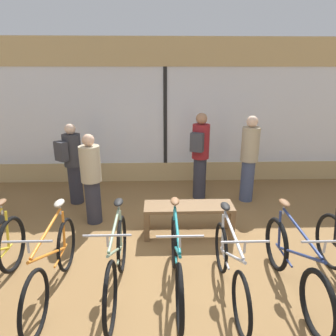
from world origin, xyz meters
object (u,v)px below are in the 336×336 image
bicycle_center (176,262)px  customer_near_rack (72,162)px  bicycle_right (294,267)px  bicycle_center_left (117,263)px  customer_near_bench (249,157)px  bicycle_center_right (230,267)px  display_bench (189,211)px  customer_mid_floor (200,154)px  customer_by_window (91,178)px  bicycle_left (53,266)px

bicycle_center → customer_near_rack: bearing=125.9°
customer_near_rack → bicycle_right: bearing=-40.0°
bicycle_center_left → customer_near_bench: bearing=49.0°
customer_near_rack → customer_near_bench: (3.42, 0.02, 0.05)m
bicycle_center_right → display_bench: size_ratio=1.17×
bicycle_center_left → customer_mid_floor: size_ratio=0.98×
display_bench → customer_near_bench: size_ratio=0.82×
customer_by_window → bicycle_left: bearing=-93.1°
bicycle_center → bicycle_right: size_ratio=0.98×
bicycle_center_right → display_bench: 1.42m
bicycle_center_right → customer_near_rack: 3.65m
bicycle_center → customer_by_window: size_ratio=1.11×
bicycle_center_left → bicycle_right: bearing=-2.6°
bicycle_left → customer_near_rack: (-0.43, 2.59, 0.46)m
bicycle_center_left → bicycle_right: (2.04, -0.09, -0.02)m
bicycle_center_right → customer_near_bench: bearing=70.2°
bicycle_center_right → display_bench: (-0.34, 1.38, 0.04)m
bicycle_left → customer_near_rack: 2.67m
bicycle_center → bicycle_right: bearing=-5.0°
customer_mid_floor → customer_near_bench: customer_mid_floor is taller
bicycle_right → customer_near_rack: bearing=140.0°
bicycle_center → customer_mid_floor: size_ratio=0.99×
bicycle_left → bicycle_center_left: bearing=0.4°
display_bench → customer_near_rack: (-2.12, 1.28, 0.44)m
bicycle_left → display_bench: size_ratio=1.26×
bicycle_center_right → bicycle_left: bearing=178.1°
bicycle_left → bicycle_center_right: bearing=-1.9°
bicycle_center_right → customer_by_window: 2.71m
bicycle_left → bicycle_center_right: (2.03, -0.07, -0.02)m
bicycle_center → customer_near_rack: (-1.85, 2.56, 0.47)m
bicycle_center_right → customer_near_rack: size_ratio=1.04×
bicycle_left → bicycle_center: bearing=1.2°
bicycle_left → customer_mid_floor: (2.05, 2.76, 0.55)m
bicycle_center → customer_mid_floor: 2.86m
display_bench → customer_near_bench: (1.30, 1.30, 0.49)m
customer_near_bench → bicycle_center_left: bearing=-131.0°
bicycle_left → customer_near_bench: 4.00m
customer_near_rack → customer_mid_floor: size_ratio=0.91×
customer_near_rack → customer_by_window: customer_near_rack is taller
bicycle_left → customer_mid_floor: customer_mid_floor is taller
bicycle_left → bicycle_right: same height
bicycle_center_left → customer_mid_floor: customer_mid_floor is taller
customer_mid_floor → bicycle_left: bearing=-126.6°
bicycle_center_left → bicycle_right: bicycle_center_left is taller
bicycle_center_left → customer_mid_floor: (1.32, 2.75, 0.54)m
display_bench → customer_near_rack: customer_near_rack is taller
bicycle_right → display_bench: bearing=127.6°
bicycle_left → bicycle_center: 1.42m
customer_mid_floor → customer_near_bench: bearing=-9.0°
bicycle_center → bicycle_center_right: bearing=-9.1°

